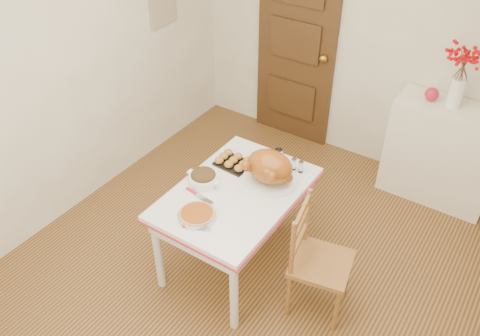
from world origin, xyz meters
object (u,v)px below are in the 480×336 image
Objects in this scene: sideboard at (442,153)px; chair_oak at (322,261)px; pumpkin_pie at (197,214)px; turkey_platter at (269,168)px; kitchen_table at (236,227)px.

sideboard reaches higher than chair_oak.
sideboard reaches higher than pumpkin_pie.
turkey_platter is (-0.92, -1.50, 0.39)m from sideboard.
turkey_platter is 0.65m from pumpkin_pie.
kitchen_table is (-1.06, -1.72, -0.11)m from sideboard.
turkey_platter is at bearing 70.44° from pumpkin_pie.
chair_oak is 0.76m from turkey_platter.
kitchen_table is at bearing -115.77° from turkey_platter.
turkey_platter is at bearing 56.68° from kitchen_table.
turkey_platter reaches higher than sideboard.
chair_oak is (-0.32, -1.75, -0.01)m from sideboard.
chair_oak is at bearing 23.50° from pumpkin_pie.
sideboard is at bearing 61.76° from pumpkin_pie.
sideboard is 2.03m from kitchen_table.
pumpkin_pie is (-1.13, -2.10, 0.29)m from sideboard.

